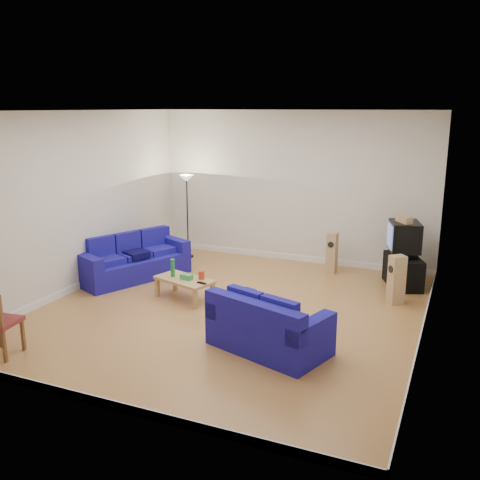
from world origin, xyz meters
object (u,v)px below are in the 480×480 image
at_px(sofa_loveseat, 267,330).
at_px(tv_stand, 403,271).
at_px(sofa_three_seat, 131,262).
at_px(coffee_table, 184,281).
at_px(television, 404,236).

relative_size(sofa_loveseat, tv_stand, 1.90).
bearing_deg(sofa_three_seat, sofa_loveseat, 84.35).
distance_m(coffee_table, television, 4.11).
bearing_deg(sofa_three_seat, coffee_table, 90.16).
bearing_deg(coffee_table, sofa_three_seat, 156.44).
relative_size(sofa_three_seat, television, 2.90).
bearing_deg(coffee_table, tv_stand, 33.25).
relative_size(sofa_three_seat, tv_stand, 2.50).
height_order(sofa_three_seat, sofa_loveseat, sofa_three_seat).
distance_m(sofa_three_seat, coffee_table, 1.70).
bearing_deg(tv_stand, coffee_table, -79.78).
relative_size(sofa_three_seat, sofa_loveseat, 1.31).
distance_m(sofa_loveseat, coffee_table, 2.42).
distance_m(sofa_loveseat, television, 3.91).
relative_size(sofa_loveseat, television, 2.21).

